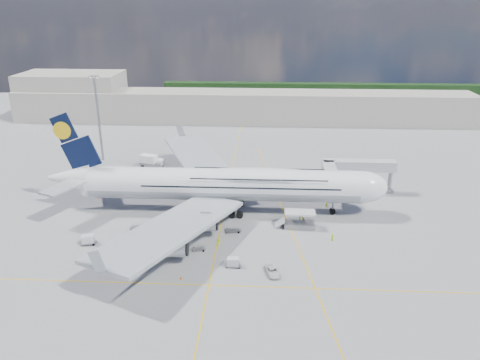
{
  "coord_description": "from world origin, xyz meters",
  "views": [
    {
      "loc": [
        8.99,
        -88.09,
        46.1
      ],
      "look_at": [
        3.89,
        8.0,
        8.66
      ],
      "focal_mm": 35.0,
      "sensor_mm": 36.0,
      "label": 1
    }
  ],
  "objects_px": {
    "crew_tug": "(219,242)",
    "cone_wing_right_outer": "(181,278)",
    "cone_wing_left_inner": "(222,198)",
    "crew_wing": "(167,250)",
    "light_mast": "(99,118)",
    "dolly_nose_far": "(233,262)",
    "baggage_tug": "(147,245)",
    "dolly_row_b": "(128,261)",
    "cone_tail": "(98,198)",
    "cargo_loader": "(299,222)",
    "crew_nose": "(326,205)",
    "dolly_back": "(139,227)",
    "service_van": "(272,271)",
    "dolly_row_c": "(199,249)",
    "jet_bridge": "(348,170)",
    "cone_nose": "(367,202)",
    "cone_wing_left_outer": "(182,177)",
    "dolly_row_a": "(88,239)",
    "catering_truck_outer": "(151,162)",
    "airliner": "(224,184)",
    "crew_van": "(332,237)",
    "cone_wing_right_inner": "(141,256)",
    "crew_loader": "(303,220)",
    "catering_truck_inner": "(215,168)",
    "dolly_nose_near": "(233,230)"
  },
  "relations": [
    {
      "from": "airliner",
      "to": "crew_van",
      "type": "height_order",
      "value": "airliner"
    },
    {
      "from": "cargo_loader",
      "to": "dolly_row_b",
      "type": "distance_m",
      "value": 36.57
    },
    {
      "from": "service_van",
      "to": "cone_wing_left_outer",
      "type": "distance_m",
      "value": 52.46
    },
    {
      "from": "baggage_tug",
      "to": "catering_truck_outer",
      "type": "height_order",
      "value": "catering_truck_outer"
    },
    {
      "from": "airliner",
      "to": "crew_nose",
      "type": "height_order",
      "value": "airliner"
    },
    {
      "from": "dolly_row_a",
      "to": "crew_nose",
      "type": "relative_size",
      "value": 2.29
    },
    {
      "from": "dolly_row_a",
      "to": "cone_wing_right_outer",
      "type": "height_order",
      "value": "dolly_row_a"
    },
    {
      "from": "cone_nose",
      "to": "jet_bridge",
      "type": "bearing_deg",
      "value": 135.9
    },
    {
      "from": "dolly_nose_near",
      "to": "cone_wing_right_inner",
      "type": "distance_m",
      "value": 20.23
    },
    {
      "from": "light_mast",
      "to": "crew_nose",
      "type": "distance_m",
      "value": 72.51
    },
    {
      "from": "catering_truck_outer",
      "to": "crew_tug",
      "type": "height_order",
      "value": "catering_truck_outer"
    },
    {
      "from": "airliner",
      "to": "crew_tug",
      "type": "height_order",
      "value": "airliner"
    },
    {
      "from": "crew_tug",
      "to": "cone_tail",
      "type": "distance_m",
      "value": 38.9
    },
    {
      "from": "crew_wing",
      "to": "light_mast",
      "type": "bearing_deg",
      "value": 53.01
    },
    {
      "from": "jet_bridge",
      "to": "cargo_loader",
      "type": "xyz_separation_m",
      "value": [
        -12.99,
        -18.04,
        -5.6
      ]
    },
    {
      "from": "airliner",
      "to": "cone_wing_right_inner",
      "type": "relative_size",
      "value": 164.68
    },
    {
      "from": "crew_van",
      "to": "cone_wing_left_outer",
      "type": "height_order",
      "value": "crew_van"
    },
    {
      "from": "crew_tug",
      "to": "cone_wing_right_outer",
      "type": "distance_m",
      "value": 13.28
    },
    {
      "from": "cone_wing_right_outer",
      "to": "cargo_loader",
      "type": "bearing_deg",
      "value": 44.12
    },
    {
      "from": "crew_nose",
      "to": "dolly_row_c",
      "type": "bearing_deg",
      "value": -147.68
    },
    {
      "from": "crew_nose",
      "to": "cone_wing_left_outer",
      "type": "relative_size",
      "value": 2.43
    },
    {
      "from": "dolly_nose_near",
      "to": "cone_wing_right_outer",
      "type": "height_order",
      "value": "cone_wing_right_outer"
    },
    {
      "from": "dolly_row_b",
      "to": "crew_nose",
      "type": "height_order",
      "value": "crew_nose"
    },
    {
      "from": "cone_wing_left_inner",
      "to": "cone_tail",
      "type": "distance_m",
      "value": 30.64
    },
    {
      "from": "dolly_row_c",
      "to": "catering_truck_outer",
      "type": "xyz_separation_m",
      "value": [
        -20.07,
        46.54,
        1.58
      ]
    },
    {
      "from": "airliner",
      "to": "jet_bridge",
      "type": "relative_size",
      "value": 4.21
    },
    {
      "from": "crew_nose",
      "to": "crew_wing",
      "type": "xyz_separation_m",
      "value": [
        -33.23,
        -23.19,
        0.04
      ]
    },
    {
      "from": "dolly_back",
      "to": "dolly_nose_far",
      "type": "xyz_separation_m",
      "value": [
        21.27,
        -14.09,
        0.59
      ]
    },
    {
      "from": "crew_nose",
      "to": "cone_tail",
      "type": "distance_m",
      "value": 55.62
    },
    {
      "from": "dolly_row_b",
      "to": "cone_tail",
      "type": "bearing_deg",
      "value": 100.41
    },
    {
      "from": "catering_truck_outer",
      "to": "service_van",
      "type": "distance_m",
      "value": 64.3
    },
    {
      "from": "crew_nose",
      "to": "crew_loader",
      "type": "bearing_deg",
      "value": -130.66
    },
    {
      "from": "catering_truck_inner",
      "to": "service_van",
      "type": "bearing_deg",
      "value": -101.7
    },
    {
      "from": "service_van",
      "to": "catering_truck_outer",
      "type": "bearing_deg",
      "value": 106.47
    },
    {
      "from": "light_mast",
      "to": "catering_truck_outer",
      "type": "xyz_separation_m",
      "value": [
        16.55,
        -6.69,
        -11.34
      ]
    },
    {
      "from": "crew_nose",
      "to": "cone_wing_left_inner",
      "type": "bearing_deg",
      "value": 165.51
    },
    {
      "from": "crew_wing",
      "to": "cone_wing_left_inner",
      "type": "height_order",
      "value": "crew_wing"
    },
    {
      "from": "cargo_loader",
      "to": "cone_wing_left_inner",
      "type": "distance_m",
      "value": 22.77
    },
    {
      "from": "crew_nose",
      "to": "cone_wing_left_inner",
      "type": "xyz_separation_m",
      "value": [
        -24.96,
        3.8,
        -0.46
      ]
    },
    {
      "from": "dolly_nose_far",
      "to": "baggage_tug",
      "type": "xyz_separation_m",
      "value": [
        -17.48,
        5.99,
        -0.31
      ]
    },
    {
      "from": "cone_nose",
      "to": "service_van",
      "type": "bearing_deg",
      "value": -125.4
    },
    {
      "from": "crew_nose",
      "to": "cone_nose",
      "type": "distance_m",
      "value": 10.73
    },
    {
      "from": "jet_bridge",
      "to": "light_mast",
      "type": "distance_m",
      "value": 74.11
    },
    {
      "from": "baggage_tug",
      "to": "dolly_row_c",
      "type": "bearing_deg",
      "value": 7.28
    },
    {
      "from": "cargo_loader",
      "to": "cone_wing_left_outer",
      "type": "xyz_separation_m",
      "value": [
        -30.12,
        27.62,
        -0.95
      ]
    },
    {
      "from": "dolly_back",
      "to": "service_van",
      "type": "distance_m",
      "value": 32.78
    },
    {
      "from": "cargo_loader",
      "to": "crew_nose",
      "type": "relative_size",
      "value": 5.65
    },
    {
      "from": "crew_tug",
      "to": "cone_wing_left_inner",
      "type": "bearing_deg",
      "value": 71.46
    },
    {
      "from": "service_van",
      "to": "cone_nose",
      "type": "xyz_separation_m",
      "value": [
        23.23,
        32.69,
        -0.36
      ]
    },
    {
      "from": "dolly_row_a",
      "to": "dolly_row_b",
      "type": "xyz_separation_m",
      "value": [
        10.0,
        -6.56,
        -0.71
      ]
    }
  ]
}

